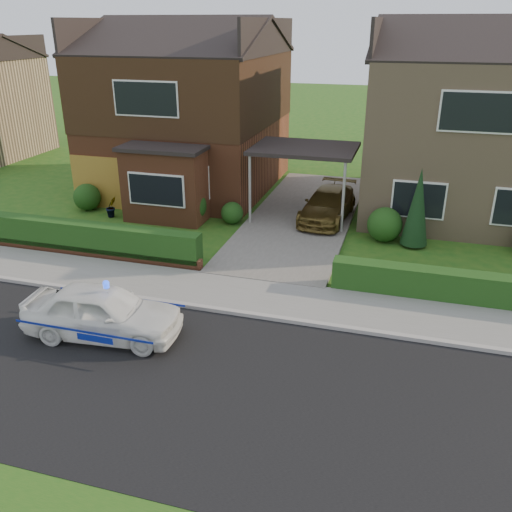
% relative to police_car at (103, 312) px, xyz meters
% --- Properties ---
extents(ground, '(120.00, 120.00, 0.00)m').
position_rel_police_car_xyz_m(ground, '(2.84, -1.20, -0.65)').
color(ground, '#1E5316').
rests_on(ground, ground).
extents(road, '(60.00, 6.00, 0.02)m').
position_rel_police_car_xyz_m(road, '(2.84, -1.20, -0.65)').
color(road, black).
rests_on(road, ground).
extents(kerb, '(60.00, 0.16, 0.12)m').
position_rel_police_car_xyz_m(kerb, '(2.84, 1.85, -0.59)').
color(kerb, '#9E9993').
rests_on(kerb, ground).
extents(sidewalk, '(60.00, 2.00, 0.10)m').
position_rel_police_car_xyz_m(sidewalk, '(2.84, 2.90, -0.60)').
color(sidewalk, slate).
rests_on(sidewalk, ground).
extents(driveway, '(3.80, 12.00, 0.12)m').
position_rel_police_car_xyz_m(driveway, '(2.84, 9.80, -0.59)').
color(driveway, '#666059').
rests_on(driveway, ground).
extents(house_left, '(7.50, 9.53, 7.25)m').
position_rel_police_car_xyz_m(house_left, '(-2.95, 12.70, 3.16)').
color(house_left, brown).
rests_on(house_left, ground).
extents(house_right, '(7.50, 8.06, 7.25)m').
position_rel_police_car_xyz_m(house_right, '(8.64, 12.79, 3.02)').
color(house_right, tan).
rests_on(house_right, ground).
extents(carport_link, '(3.80, 3.00, 2.77)m').
position_rel_police_car_xyz_m(carport_link, '(2.84, 9.75, 2.01)').
color(carport_link, black).
rests_on(carport_link, ground).
extents(garage_door, '(2.20, 0.10, 2.10)m').
position_rel_police_car_xyz_m(garage_door, '(-5.41, 8.76, 0.40)').
color(garage_door, olive).
rests_on(garage_door, ground).
extents(dwarf_wall, '(7.70, 0.25, 0.36)m').
position_rel_police_car_xyz_m(dwarf_wall, '(-2.96, 4.10, -0.47)').
color(dwarf_wall, brown).
rests_on(dwarf_wall, ground).
extents(hedge_left, '(7.50, 0.55, 0.90)m').
position_rel_police_car_xyz_m(hedge_left, '(-2.96, 4.25, -0.65)').
color(hedge_left, '#113611').
rests_on(hedge_left, ground).
extents(hedge_right, '(7.50, 0.55, 0.80)m').
position_rel_police_car_xyz_m(hedge_right, '(8.64, 4.15, -0.65)').
color(hedge_right, '#113611').
rests_on(hedge_right, ground).
extents(shrub_left_far, '(1.08, 1.08, 1.08)m').
position_rel_police_car_xyz_m(shrub_left_far, '(-5.66, 8.30, -0.11)').
color(shrub_left_far, '#113611').
rests_on(shrub_left_far, ground).
extents(shrub_left_mid, '(1.32, 1.32, 1.32)m').
position_rel_police_car_xyz_m(shrub_left_mid, '(-1.16, 8.10, 0.01)').
color(shrub_left_mid, '#113611').
rests_on(shrub_left_mid, ground).
extents(shrub_left_near, '(0.84, 0.84, 0.84)m').
position_rel_police_car_xyz_m(shrub_left_near, '(0.44, 8.40, -0.23)').
color(shrub_left_near, '#113611').
rests_on(shrub_left_near, ground).
extents(shrub_right_near, '(1.20, 1.20, 1.20)m').
position_rel_police_car_xyz_m(shrub_right_near, '(6.04, 8.20, -0.05)').
color(shrub_right_near, '#113611').
rests_on(shrub_right_near, ground).
extents(conifer_a, '(0.90, 0.90, 2.60)m').
position_rel_police_car_xyz_m(conifer_a, '(7.04, 8.00, 0.65)').
color(conifer_a, black).
rests_on(conifer_a, ground).
extents(police_car, '(3.48, 3.91, 1.46)m').
position_rel_police_car_xyz_m(police_car, '(0.00, 0.00, 0.00)').
color(police_car, white).
rests_on(police_car, ground).
extents(driveway_car, '(1.90, 4.00, 1.13)m').
position_rel_police_car_xyz_m(driveway_car, '(3.84, 9.60, 0.04)').
color(driveway_car, brown).
rests_on(driveway_car, driveway).
extents(potted_plant_a, '(0.51, 0.42, 0.83)m').
position_rel_police_car_xyz_m(potted_plant_a, '(-1.22, 4.80, -0.23)').
color(potted_plant_a, gray).
rests_on(potted_plant_a, ground).
extents(potted_plant_b, '(0.55, 0.52, 0.80)m').
position_rel_police_car_xyz_m(potted_plant_b, '(-4.30, 7.80, -0.25)').
color(potted_plant_b, gray).
rests_on(potted_plant_b, ground).
extents(potted_plant_c, '(0.50, 0.50, 0.84)m').
position_rel_police_car_xyz_m(potted_plant_c, '(-0.33, 5.03, -0.22)').
color(potted_plant_c, gray).
rests_on(potted_plant_c, ground).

